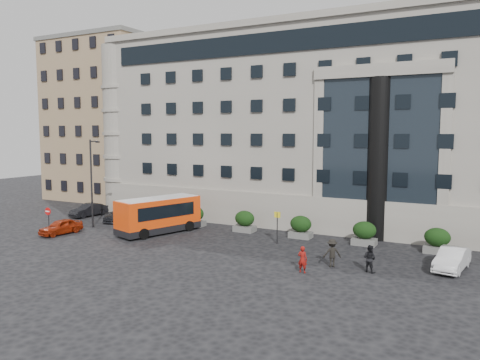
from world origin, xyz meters
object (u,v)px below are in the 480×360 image
object	(u,v)px
hedge_a	(195,216)
pedestrian_b	(370,259)
parked_car_b	(89,210)
bus_stop_sign	(277,222)
no_entry_sign	(48,215)
hedge_c	(301,227)
hedge_e	(437,240)
parked_car_d	(158,199)
pedestrian_a	(303,259)
parked_car_a	(61,227)
parked_car_c	(121,214)
white_taxi	(452,259)
hedge_b	(245,221)
minibus	(159,214)
pedestrian_c	(332,253)
red_truck	(143,192)
street_lamp	(92,180)
hedge_d	(364,233)

from	to	relation	value
hedge_a	pedestrian_b	xyz separation A→B (m)	(17.52, -6.92, -0.07)
parked_car_b	bus_stop_sign	bearing A→B (deg)	1.87
bus_stop_sign	no_entry_sign	world-z (taller)	bus_stop_sign
hedge_c	pedestrian_b	world-z (taller)	hedge_c
hedge_c	hedge_e	size ratio (longest dim) A/B	1.00
parked_car_d	pedestrian_a	distance (m)	29.53
parked_car_a	parked_car_c	size ratio (longest dim) A/B	0.86
bus_stop_sign	white_taxi	xyz separation A→B (m)	(12.53, -1.21, -1.03)
hedge_b	parked_car_a	size ratio (longest dim) A/B	0.49
no_entry_sign	hedge_a	bearing A→B (deg)	44.48
parked_car_b	hedge_e	bearing A→B (deg)	8.33
parked_car_c	white_taxi	world-z (taller)	white_taxi
pedestrian_a	parked_car_c	bearing A→B (deg)	-16.32
parked_car_a	white_taxi	bearing A→B (deg)	14.85
bus_stop_sign	parked_car_a	distance (m)	18.58
minibus	parked_car_a	distance (m)	8.37
minibus	pedestrian_c	bearing A→B (deg)	7.51
hedge_a	bus_stop_sign	xyz separation A→B (m)	(9.50, -2.80, 0.80)
bus_stop_sign	pedestrian_a	xyz separation A→B (m)	(4.37, -6.17, -0.89)
no_entry_sign	pedestrian_b	xyz separation A→B (m)	(26.52, 1.92, -0.79)
parked_car_a	parked_car_c	world-z (taller)	parked_car_a
hedge_e	red_truck	xyz separation A→B (m)	(-34.33, 8.98, 0.38)
no_entry_sign	minibus	world-z (taller)	minibus
hedge_c	minibus	bearing A→B (deg)	-161.22
bus_stop_sign	minibus	world-z (taller)	minibus
minibus	parked_car_c	size ratio (longest dim) A/B	1.79
street_lamp	white_taxi	distance (m)	30.20
hedge_a	parked_car_c	size ratio (longest dim) A/B	0.42
hedge_b	no_entry_sign	size ratio (longest dim) A/B	0.79
red_truck	street_lamp	bearing A→B (deg)	-73.09
red_truck	parked_car_d	xyz separation A→B (m)	(3.13, -1.13, -0.52)
no_entry_sign	pedestrian_c	size ratio (longest dim) A/B	1.28
bus_stop_sign	minibus	xyz separation A→B (m)	(-10.63, -1.12, -0.05)
street_lamp	parked_car_d	xyz separation A→B (m)	(-2.46, 12.65, -3.58)
hedge_b	no_entry_sign	bearing A→B (deg)	-148.10
street_lamp	parked_car_a	world-z (taller)	street_lamp
parked_car_c	white_taxi	xyz separation A→B (m)	(29.86, -2.76, 0.07)
hedge_d	parked_car_a	world-z (taller)	hedge_d
parked_car_d	parked_car_a	bearing A→B (deg)	-85.55
parked_car_b	parked_car_a	bearing A→B (deg)	-53.16
hedge_e	pedestrian_b	world-z (taller)	hedge_e
pedestrian_a	pedestrian_c	bearing A→B (deg)	-117.82
bus_stop_sign	parked_car_b	bearing A→B (deg)	175.13
minibus	parked_car_b	distance (m)	11.77
pedestrian_b	bus_stop_sign	bearing A→B (deg)	-8.69
hedge_d	bus_stop_sign	xyz separation A→B (m)	(-6.10, -2.80, 0.80)
hedge_b	street_lamp	world-z (taller)	street_lamp
pedestrian_c	hedge_e	bearing A→B (deg)	-161.37
minibus	parked_car_d	distance (m)	15.01
hedge_e	hedge_a	bearing A→B (deg)	180.00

